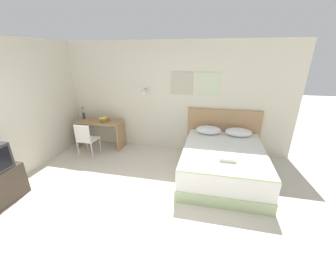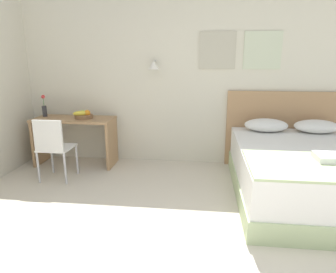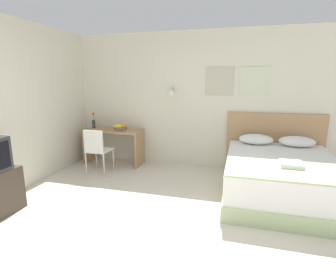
% 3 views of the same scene
% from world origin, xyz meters
% --- Properties ---
extents(ground_plane, '(24.00, 24.00, 0.00)m').
position_xyz_m(ground_plane, '(0.00, 0.00, 0.00)').
color(ground_plane, beige).
extents(wall_back, '(5.94, 0.31, 2.65)m').
position_xyz_m(wall_back, '(0.01, 2.96, 1.33)').
color(wall_back, beige).
rests_on(wall_back, ground_plane).
extents(bed, '(1.60, 2.08, 0.60)m').
position_xyz_m(bed, '(1.39, 1.83, 0.30)').
color(bed, '#B2C693').
rests_on(bed, ground_plane).
extents(headboard, '(1.72, 0.06, 1.13)m').
position_xyz_m(headboard, '(1.39, 2.90, 0.57)').
color(headboard, '#A87F56').
rests_on(headboard, ground_plane).
extents(pillow_left, '(0.59, 0.38, 0.18)m').
position_xyz_m(pillow_left, '(1.05, 2.63, 0.69)').
color(pillow_left, white).
rests_on(pillow_left, bed).
extents(pillow_right, '(0.59, 0.38, 0.18)m').
position_xyz_m(pillow_right, '(1.72, 2.63, 0.69)').
color(pillow_right, white).
rests_on(pillow_right, bed).
extents(throw_blanket, '(1.55, 0.83, 0.02)m').
position_xyz_m(throw_blanket, '(1.39, 1.23, 0.61)').
color(throw_blanket, '#B2C693').
rests_on(throw_blanket, bed).
extents(folded_towel_near_foot, '(0.28, 0.26, 0.06)m').
position_xyz_m(folded_towel_near_foot, '(1.43, 1.37, 0.65)').
color(folded_towel_near_foot, white).
rests_on(folded_towel_near_foot, throw_blanket).
extents(desk, '(1.18, 0.52, 0.72)m').
position_xyz_m(desk, '(-1.75, 2.62, 0.51)').
color(desk, '#A87F56').
rests_on(desk, ground_plane).
extents(desk_chair, '(0.41, 0.41, 0.85)m').
position_xyz_m(desk_chair, '(-1.76, 1.95, 0.50)').
color(desk_chair, white).
rests_on(desk_chair, ground_plane).
extents(fruit_bowl, '(0.28, 0.26, 0.12)m').
position_xyz_m(fruit_bowl, '(-1.60, 2.62, 0.77)').
color(fruit_bowl, brown).
rests_on(fruit_bowl, desk).
extents(flower_vase, '(0.07, 0.07, 0.33)m').
position_xyz_m(flower_vase, '(-2.24, 2.69, 0.85)').
color(flower_vase, '#333338').
rests_on(flower_vase, desk).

